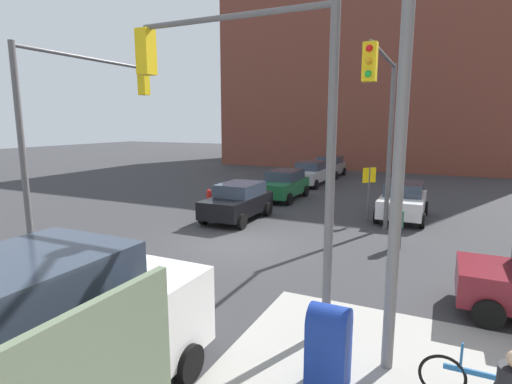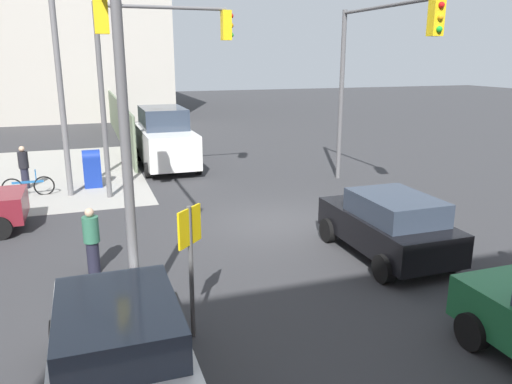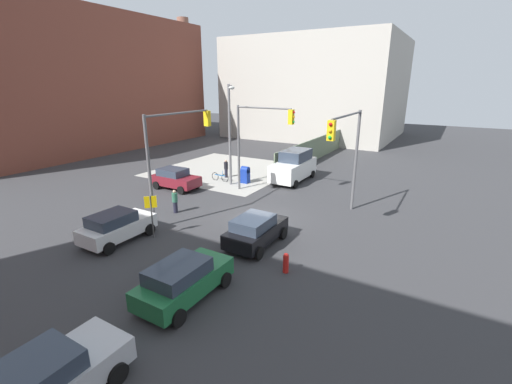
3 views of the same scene
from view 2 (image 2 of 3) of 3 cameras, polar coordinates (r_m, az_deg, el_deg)
name	(u,v)px [view 2 (image 2 of 3)]	position (r m, az deg, el deg)	size (l,w,h in m)	color
ground_plane	(275,222)	(14.93, 2.15, -3.50)	(120.00, 120.00, 0.00)	#333335
construction_fence	(116,116)	(32.65, -15.67, 8.31)	(22.42, 0.12, 2.40)	#607056
building_loft_east	(13,28)	(49.51, -26.04, 16.46)	(20.00, 24.00, 14.35)	#ADA89E
traffic_signal_nw_corner	(112,64)	(10.87, -16.14, 13.89)	(5.66, 0.36, 6.50)	#59595B
traffic_signal_se_corner	(373,61)	(18.26, 13.25, 14.35)	(5.67, 0.36, 6.50)	#59595B
traffic_signal_ne_corner	(153,63)	(17.85, -11.64, 14.24)	(0.36, 4.71, 6.50)	#59595B
street_lamp_corner	(65,59)	(18.11, -21.02, 13.96)	(2.22, 1.82, 8.00)	slate
warning_sign_two_way	(190,250)	(8.53, -7.51, -6.54)	(0.48, 0.48, 2.40)	#4C4C4C
mailbox_blue	(92,167)	(19.80, -18.23, 2.70)	(0.56, 0.64, 1.43)	navy
coupe_white	(119,346)	(7.60, -15.41, -16.60)	(3.89, 2.02, 1.62)	white
hatchback_black	(389,224)	(12.59, 14.91, -3.58)	(3.88, 2.02, 1.62)	black
van_white_delivery	(165,139)	(22.65, -10.37, 6.03)	(5.40, 2.32, 2.62)	white
pedestrian_crossing	(24,167)	(20.50, -25.00, 2.63)	(0.36, 0.36, 1.61)	black
pedestrian_waiting	(92,240)	(11.87, -18.26, -5.22)	(0.36, 0.36, 1.54)	#2D664C
bicycle_leaning_on_fence	(28,187)	(19.41, -24.57, 0.57)	(0.05, 1.75, 0.97)	black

